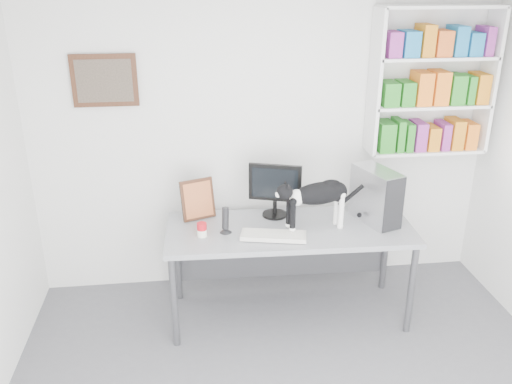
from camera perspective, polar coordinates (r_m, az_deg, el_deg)
room at (r=2.91m, az=6.39°, el=-5.89°), size 4.01×4.01×2.70m
bookshelf at (r=4.87m, az=18.05°, el=10.99°), size 1.03×0.28×1.24m
wall_art at (r=4.58m, az=-15.66°, el=11.23°), size 0.52×0.04×0.42m
desk at (r=4.53m, az=3.46°, el=-8.37°), size 1.98×0.83×0.82m
monitor at (r=4.44m, az=2.02°, el=0.22°), size 0.48×0.33×0.46m
keyboard at (r=4.16m, az=1.86°, el=-4.59°), size 0.53×0.29×0.04m
pc_tower at (r=4.46m, az=12.50°, el=-0.36°), size 0.33×0.48×0.44m
speaker at (r=4.21m, az=-3.24°, el=-2.93°), size 0.12×0.12×0.22m
leaning_print at (r=4.44m, az=-6.16°, el=-0.70°), size 0.30×0.20×0.35m
soup_can at (r=4.18m, az=-5.72°, el=-3.97°), size 0.09×0.09×0.11m
cat at (r=4.24m, az=6.48°, el=-1.41°), size 0.69×0.31×0.41m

